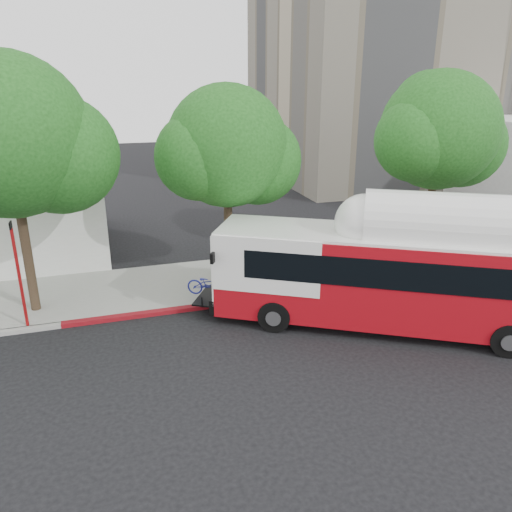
{
  "coord_description": "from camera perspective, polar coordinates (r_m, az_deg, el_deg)",
  "views": [
    {
      "loc": [
        -5.98,
        -14.11,
        8.76
      ],
      "look_at": [
        -0.68,
        3.0,
        2.34
      ],
      "focal_mm": 35.0,
      "sensor_mm": 36.0,
      "label": 1
    }
  ],
  "objects": [
    {
      "name": "ground",
      "position": [
        17.65,
        5.06,
        -10.12
      ],
      "size": [
        120.0,
        120.0,
        0.0
      ],
      "primitive_type": "plane",
      "color": "black",
      "rests_on": "ground"
    },
    {
      "name": "red_curb_segment",
      "position": [
        20.21,
        -7.1,
        -5.87
      ],
      "size": [
        10.0,
        0.32,
        0.16
      ],
      "primitive_type": "cube",
      "color": "maroon",
      "rests_on": "ground"
    },
    {
      "name": "street_tree_right",
      "position": [
        25.35,
        20.89,
        12.81
      ],
      "size": [
        6.21,
        5.4,
        9.18
      ],
      "color": "#2D2116",
      "rests_on": "ground"
    },
    {
      "name": "street_tree_mid",
      "position": [
        21.07,
        -2.3,
        11.92
      ],
      "size": [
        5.75,
        5.0,
        8.62
      ],
      "color": "#2D2116",
      "rests_on": "ground"
    },
    {
      "name": "curb_strip",
      "position": [
        20.87,
        1.04,
        -4.87
      ],
      "size": [
        60.0,
        0.3,
        0.15
      ],
      "primitive_type": "cube",
      "color": "gray",
      "rests_on": "ground"
    },
    {
      "name": "street_tree_left",
      "position": [
        19.95,
        -25.01,
        11.73
      ],
      "size": [
        6.67,
        5.8,
        9.74
      ],
      "color": "#2D2116",
      "rests_on": "ground"
    },
    {
      "name": "signal_pole",
      "position": [
        19.65,
        -25.43,
        -2.08
      ],
      "size": [
        0.12,
        0.39,
        4.1
      ],
      "color": "#A31113",
      "rests_on": "ground"
    },
    {
      "name": "sidewalk",
      "position": [
        23.15,
        -0.97,
        -2.31
      ],
      "size": [
        60.0,
        5.0,
        0.15
      ],
      "primitive_type": "cube",
      "color": "gray",
      "rests_on": "ground"
    },
    {
      "name": "transit_bus",
      "position": [
        18.68,
        16.03,
        -2.54
      ],
      "size": [
        13.29,
        9.04,
        4.13
      ],
      "rotation": [
        0.0,
        0.0,
        -0.52
      ],
      "color": "#A20B14",
      "rests_on": "ground"
    }
  ]
}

